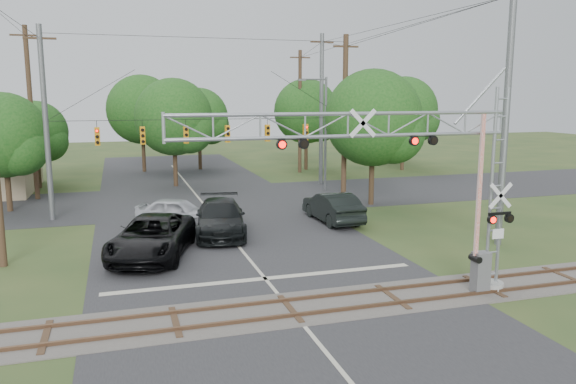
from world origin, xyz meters
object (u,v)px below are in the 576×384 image
object	(u,v)px
pickup_black	(152,237)
sedan_silver	(178,212)
car_dark	(220,218)
crossing_gantry	(410,169)
traffic_signal_span	(221,124)
streetlight	(323,128)

from	to	relation	value
pickup_black	sedan_silver	xyz separation A→B (m)	(1.82, 6.09, -0.13)
pickup_black	car_dark	size ratio (longest dim) A/B	1.07
pickup_black	sedan_silver	bearing A→B (deg)	90.59
crossing_gantry	traffic_signal_span	world-z (taller)	traffic_signal_span
car_dark	streetlight	size ratio (longest dim) A/B	0.72
traffic_signal_span	pickup_black	size ratio (longest dim) A/B	2.84
sedan_silver	streetlight	bearing A→B (deg)	-28.47
pickup_black	sedan_silver	world-z (taller)	pickup_black
traffic_signal_span	sedan_silver	bearing A→B (deg)	-131.80
crossing_gantry	traffic_signal_span	distance (m)	18.70
pickup_black	traffic_signal_span	bearing A→B (deg)	79.58
pickup_black	sedan_silver	distance (m)	6.36
crossing_gantry	sedan_silver	bearing A→B (deg)	114.66
streetlight	crossing_gantry	bearing A→B (deg)	-103.33
crossing_gantry	traffic_signal_span	bearing A→B (deg)	100.60
crossing_gantry	pickup_black	bearing A→B (deg)	134.91
car_dark	sedan_silver	size ratio (longest dim) A/B	1.33
car_dark	streetlight	bearing A→B (deg)	57.80
pickup_black	car_dark	bearing A→B (deg)	57.84
traffic_signal_span	car_dark	xyz separation A→B (m)	(-1.30, -6.51, -4.69)
traffic_signal_span	streetlight	distance (m)	10.49
streetlight	pickup_black	bearing A→B (deg)	-133.21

